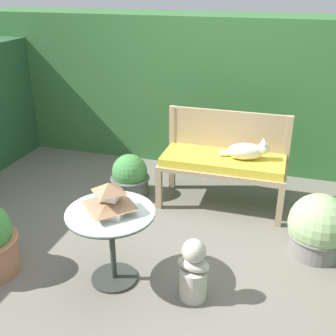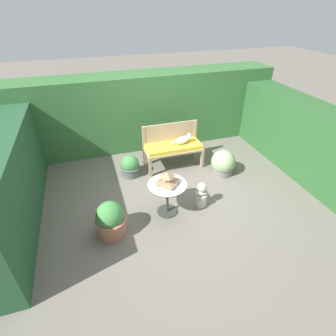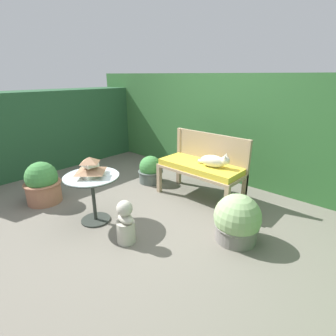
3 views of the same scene
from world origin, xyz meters
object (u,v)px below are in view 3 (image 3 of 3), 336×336
(patio_table, at_px, (92,186))
(potted_plant_patio_mid, at_px, (237,221))
(potted_plant_table_far, at_px, (43,184))
(garden_bench, at_px, (200,169))
(pagoda_birdhouse, at_px, (90,168))
(potted_plant_bench_left, at_px, (151,170))
(garden_bust, at_px, (125,223))
(cat, at_px, (214,161))

(patio_table, height_order, potted_plant_patio_mid, patio_table)
(potted_plant_table_far, bearing_deg, garden_bench, 45.34)
(pagoda_birdhouse, bearing_deg, potted_plant_table_far, -168.75)
(pagoda_birdhouse, relative_size, potted_plant_bench_left, 0.72)
(garden_bust, bearing_deg, pagoda_birdhouse, -173.37)
(cat, height_order, pagoda_birdhouse, pagoda_birdhouse)
(garden_bench, bearing_deg, potted_plant_bench_left, -177.17)
(garden_bench, xyz_separation_m, patio_table, (-0.59, -1.42, 0.02))
(pagoda_birdhouse, bearing_deg, garden_bench, 67.33)
(potted_plant_patio_mid, bearing_deg, cat, 139.72)
(potted_plant_bench_left, height_order, potted_plant_patio_mid, potted_plant_patio_mid)
(garden_bust, relative_size, potted_plant_table_far, 0.83)
(patio_table, relative_size, potted_plant_table_far, 1.10)
(cat, distance_m, potted_plant_table_far, 2.47)
(potted_plant_patio_mid, bearing_deg, patio_table, -151.47)
(patio_table, xyz_separation_m, garden_bust, (0.64, -0.02, -0.25))
(patio_table, bearing_deg, potted_plant_bench_left, 106.27)
(cat, bearing_deg, garden_bench, 167.29)
(cat, height_order, potted_plant_table_far, cat)
(cat, distance_m, potted_plant_bench_left, 1.30)
(pagoda_birdhouse, height_order, potted_plant_table_far, pagoda_birdhouse)
(cat, relative_size, potted_plant_table_far, 0.80)
(pagoda_birdhouse, xyz_separation_m, potted_plant_bench_left, (-0.40, 1.37, -0.50))
(pagoda_birdhouse, bearing_deg, potted_plant_patio_mid, 28.53)
(garden_bench, xyz_separation_m, garden_bust, (0.05, -1.44, -0.23))
(patio_table, bearing_deg, pagoda_birdhouse, 0.00)
(cat, relative_size, potted_plant_bench_left, 1.05)
(garden_bench, height_order, potted_plant_table_far, potted_plant_table_far)
(cat, height_order, potted_plant_bench_left, cat)
(potted_plant_patio_mid, bearing_deg, garden_bench, 147.73)
(potted_plant_bench_left, bearing_deg, patio_table, -73.73)
(potted_plant_table_far, height_order, potted_plant_patio_mid, potted_plant_table_far)
(patio_table, xyz_separation_m, potted_plant_bench_left, (-0.40, 1.37, -0.27))
(cat, relative_size, garden_bust, 0.97)
(patio_table, distance_m, pagoda_birdhouse, 0.23)
(cat, xyz_separation_m, garden_bust, (-0.18, -1.45, -0.40))
(potted_plant_bench_left, bearing_deg, cat, 2.54)
(garden_bust, relative_size, potted_plant_bench_left, 1.08)
(garden_bench, bearing_deg, potted_plant_table_far, -134.66)
(cat, height_order, patio_table, cat)
(garden_bench, relative_size, patio_table, 1.89)
(cat, bearing_deg, potted_plant_table_far, -152.41)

